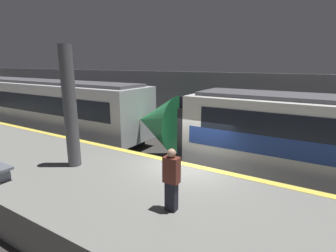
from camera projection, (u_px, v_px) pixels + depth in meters
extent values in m
plane|color=#33302D|center=(189.00, 192.00, 9.76)|extent=(120.00, 120.00, 0.00)
cube|color=slate|center=(149.00, 210.00, 7.52)|extent=(40.00, 5.09, 1.14)
cube|color=#EAD14C|center=(188.00, 164.00, 9.37)|extent=(40.00, 0.30, 0.01)
cube|color=gray|center=(242.00, 111.00, 14.67)|extent=(50.00, 0.15, 4.16)
cylinder|color=#56565B|center=(70.00, 108.00, 8.87)|extent=(0.44, 0.44, 4.14)
cube|color=black|center=(49.00, 129.00, 17.87)|extent=(14.49, 2.46, 0.55)
cube|color=silver|center=(46.00, 104.00, 17.47)|extent=(15.75, 3.00, 2.87)
cube|color=#4C4C51|center=(43.00, 81.00, 17.12)|extent=(15.12, 2.10, 0.16)
cube|color=black|center=(23.00, 102.00, 16.14)|extent=(14.49, 0.02, 1.03)
cone|color=#238447|center=(158.00, 122.00, 12.96)|extent=(2.20, 2.72, 2.72)
sphere|color=#F2EFCC|center=(174.00, 133.00, 12.58)|extent=(0.20, 0.20, 0.20)
cube|color=black|center=(195.00, 129.00, 11.94)|extent=(0.25, 2.94, 2.29)
cube|color=black|center=(196.00, 104.00, 11.67)|extent=(0.25, 2.64, 0.92)
sphere|color=#EA4C42|center=(185.00, 140.00, 11.55)|extent=(0.18, 0.18, 0.18)
sphere|color=#EA4C42|center=(198.00, 133.00, 12.67)|extent=(0.18, 0.18, 0.18)
cube|color=black|center=(171.00, 196.00, 6.41)|extent=(0.28, 0.20, 0.74)
cube|color=brown|center=(172.00, 170.00, 6.25)|extent=(0.38, 0.24, 0.64)
sphere|color=tan|center=(172.00, 153.00, 6.15)|extent=(0.21, 0.21, 0.21)
cube|color=slate|center=(4.00, 175.00, 8.03)|extent=(0.10, 0.32, 0.41)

